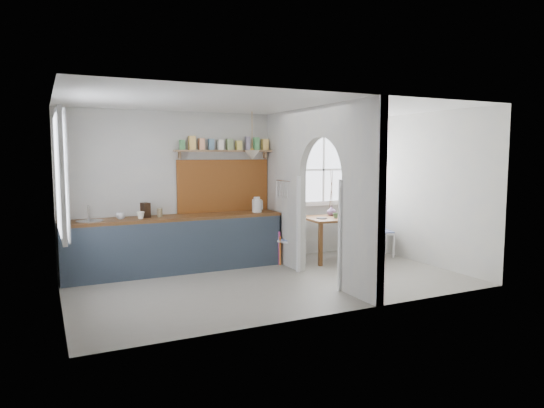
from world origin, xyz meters
name	(u,v)px	position (x,y,z in m)	size (l,w,h in m)	color
floor	(274,282)	(0.00, 0.00, 0.00)	(5.80, 3.20, 0.01)	gray
ceiling	(274,105)	(0.00, 0.00, 2.60)	(5.80, 3.20, 0.01)	beige
walls	(274,195)	(0.00, 0.00, 1.30)	(5.81, 3.21, 2.60)	beige
partition	(314,183)	(0.70, 0.06, 1.45)	(0.12, 3.20, 2.60)	beige
kitchen_window	(58,175)	(-2.87, 0.00, 1.65)	(0.10, 1.16, 1.50)	white
nook_window	(323,170)	(1.80, 1.56, 1.60)	(1.76, 0.10, 1.30)	white
counter	(176,243)	(-1.13, 1.33, 0.46)	(3.50, 0.60, 0.90)	brown
sink	(90,222)	(-2.43, 1.30, 0.89)	(0.40, 0.40, 0.02)	silver
backsplash	(224,186)	(-0.20, 1.58, 1.35)	(1.65, 0.03, 0.90)	brown
shelf	(225,147)	(-0.21, 1.49, 2.01)	(1.75, 0.20, 0.21)	olive
pendant_lamp	(252,155)	(0.15, 1.15, 1.88)	(0.26, 0.26, 0.16)	beige
utensil_rail	(283,181)	(0.61, 0.90, 1.45)	(0.02, 0.02, 0.50)	silver
dining_table	(339,238)	(1.75, 0.92, 0.39)	(1.23, 0.82, 0.77)	brown
chair_left	(290,239)	(0.78, 0.97, 0.43)	(0.40, 0.40, 0.87)	silver
chair_right	(380,231)	(2.60, 0.83, 0.46)	(0.42, 0.42, 0.93)	silver
kettle	(257,204)	(0.28, 1.25, 1.03)	(0.22, 0.18, 0.26)	silver
mug_a	(141,215)	(-1.69, 1.23, 0.96)	(0.12, 0.12, 0.11)	white
mug_b	(121,216)	(-1.98, 1.32, 0.95)	(0.13, 0.13, 0.10)	silver
knife_block	(145,210)	(-1.60, 1.35, 1.02)	(0.11, 0.15, 0.24)	black
jar	(160,213)	(-1.38, 1.32, 0.97)	(0.09, 0.09, 0.14)	brown
towel_magenta	(279,249)	(0.58, 0.98, 0.28)	(0.02, 0.03, 0.60)	#D4428E
towel_orange	(280,251)	(0.58, 0.95, 0.25)	(0.02, 0.03, 0.50)	orange
bowl	(352,215)	(2.01, 0.88, 0.80)	(0.27, 0.27, 0.07)	white
table_cup	(336,216)	(1.61, 0.82, 0.82)	(0.10, 0.10, 0.09)	#487447
plate	(322,218)	(1.35, 0.87, 0.78)	(0.19, 0.19, 0.02)	black
vase	(331,211)	(1.74, 1.16, 0.86)	(0.17, 0.17, 0.18)	#6A4E75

